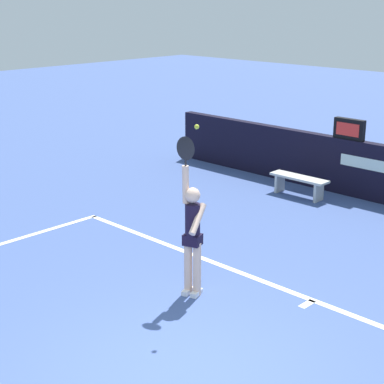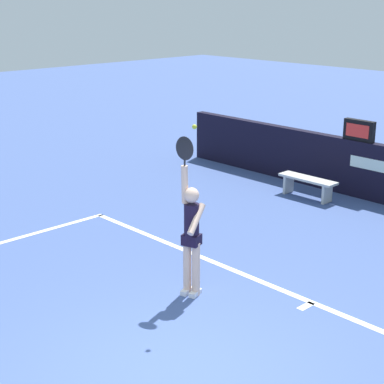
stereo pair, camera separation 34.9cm
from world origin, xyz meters
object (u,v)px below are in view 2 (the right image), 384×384
(speed_display, at_px, (359,130))
(tennis_player, at_px, (191,232))
(courtside_bench_far, at_px, (308,183))
(tennis_ball, at_px, (194,127))

(speed_display, xyz_separation_m, tennis_player, (0.99, -5.93, -0.49))
(speed_display, bearing_deg, courtside_bench_far, -125.38)
(tennis_ball, bearing_deg, courtside_bench_far, 110.11)
(tennis_ball, xyz_separation_m, courtside_bench_far, (-1.93, 5.28, -2.26))
(tennis_player, distance_m, courtside_bench_far, 5.34)
(tennis_player, relative_size, tennis_ball, 36.84)
(tennis_player, relative_size, courtside_bench_far, 1.76)
(speed_display, bearing_deg, tennis_player, -80.50)
(speed_display, relative_size, courtside_bench_far, 0.52)
(speed_display, relative_size, tennis_ball, 10.98)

